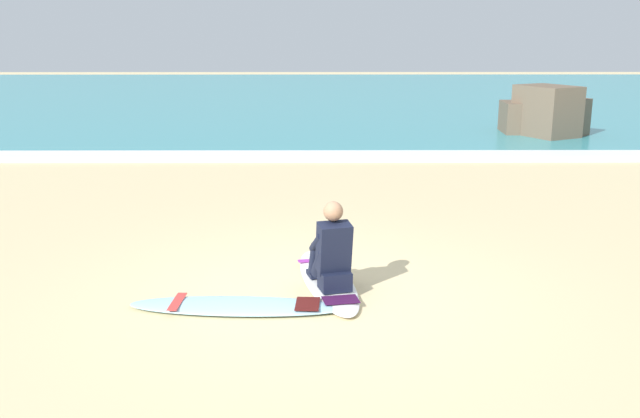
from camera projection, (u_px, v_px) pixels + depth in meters
ground_plane at (314, 296)px, 7.49m from camera, size 80.00×80.00×0.00m
sea at (315, 97)px, 28.67m from camera, size 80.00×28.00×0.10m
breaking_foam at (315, 156)px, 15.40m from camera, size 80.00×0.90×0.11m
surfboard_main at (328, 280)px, 7.86m from camera, size 0.90×2.22×0.08m
surfer_seated at (332, 254)px, 7.50m from camera, size 0.51×0.76×0.95m
surfboard_spare_near at (238, 306)px, 7.13m from camera, size 2.24×0.64×0.08m
rock_outcrop_distant at (546, 117)px, 18.29m from camera, size 2.20×2.77×1.37m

